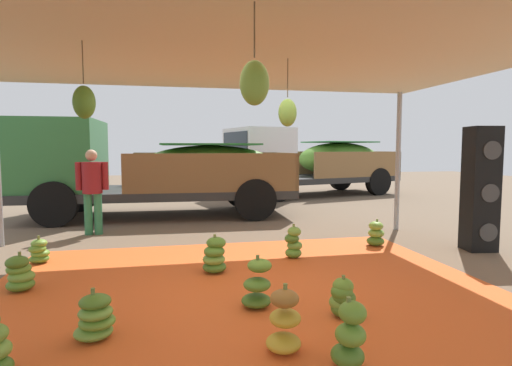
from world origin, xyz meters
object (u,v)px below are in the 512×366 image
banana_bunch_0 (215,256)px  banana_bunch_11 (284,323)px  speaker_stack (481,189)px  banana_bunch_7 (39,252)px  banana_bunch_9 (350,337)px  banana_bunch_2 (95,318)px  worker_0 (92,185)px  banana_bunch_5 (20,274)px  cargo_truck_far (309,161)px  banana_bunch_3 (257,286)px  banana_bunch_8 (376,234)px  banana_bunch_4 (294,243)px  banana_bunch_6 (343,298)px  cargo_truck_main (150,168)px

banana_bunch_0 → banana_bunch_11: bearing=-81.2°
speaker_stack → banana_bunch_7: bearing=175.0°
banana_bunch_9 → speaker_stack: bearing=39.6°
banana_bunch_2 → worker_0: size_ratio=0.27×
banana_bunch_5 → cargo_truck_far: 11.33m
banana_bunch_3 → banana_bunch_9: banana_bunch_3 is taller
banana_bunch_3 → banana_bunch_7: size_ratio=1.39×
banana_bunch_7 → banana_bunch_8: 5.45m
banana_bunch_5 → worker_0: 3.40m
banana_bunch_2 → banana_bunch_4: banana_bunch_4 is taller
banana_bunch_6 → worker_0: size_ratio=0.26×
banana_bunch_0 → worker_0: size_ratio=0.32×
banana_bunch_2 → banana_bunch_5: (-1.11, 1.51, 0.01)m
banana_bunch_11 → speaker_stack: speaker_stack is taller
banana_bunch_4 → worker_0: worker_0 is taller
banana_bunch_3 → banana_bunch_6: 0.90m
cargo_truck_far → speaker_stack: bearing=-89.2°
banana_bunch_9 → worker_0: bearing=116.8°
banana_bunch_11 → banana_bunch_4: bearing=71.7°
banana_bunch_2 → worker_0: bearing=100.1°
banana_bunch_4 → banana_bunch_8: banana_bunch_4 is taller
banana_bunch_11 → speaker_stack: bearing=33.2°
banana_bunch_7 → speaker_stack: speaker_stack is taller
banana_bunch_0 → banana_bunch_3: (0.32, -1.32, 0.01)m
banana_bunch_0 → banana_bunch_9: banana_bunch_9 is taller
banana_bunch_3 → cargo_truck_far: (4.05, 10.13, 0.99)m
banana_bunch_2 → banana_bunch_3: bearing=15.3°
banana_bunch_4 → banana_bunch_7: 3.83m
banana_bunch_0 → worker_0: (-2.10, 3.05, 0.75)m
banana_bunch_0 → cargo_truck_far: (4.38, 8.81, 1.00)m
banana_bunch_7 → banana_bunch_9: 4.94m
banana_bunch_0 → banana_bunch_11: (0.35, -2.29, 0.01)m
banana_bunch_0 → banana_bunch_2: (-1.24, -1.75, -0.04)m
banana_bunch_3 → banana_bunch_4: bearing=62.6°
banana_bunch_0 → banana_bunch_9: (0.78, -2.65, 0.02)m
banana_bunch_4 → banana_bunch_5: bearing=-168.0°
banana_bunch_4 → banana_bunch_0: bearing=-157.6°
banana_bunch_0 → banana_bunch_2: size_ratio=1.16×
banana_bunch_2 → worker_0: (-0.86, 4.80, 0.79)m
banana_bunch_4 → worker_0: size_ratio=0.32×
banana_bunch_11 → banana_bunch_3: bearing=91.8°
banana_bunch_8 → banana_bunch_6: bearing=-123.4°
banana_bunch_2 → banana_bunch_8: (4.18, 2.77, 0.01)m
banana_bunch_3 → banana_bunch_8: 3.51m
banana_bunch_4 → banana_bunch_6: banana_bunch_4 is taller
banana_bunch_5 → worker_0: size_ratio=0.28×
banana_bunch_2 → speaker_stack: 6.18m
banana_bunch_2 → banana_bunch_7: banana_bunch_2 is taller
banana_bunch_9 → cargo_truck_far: 12.05m
banana_bunch_3 → cargo_truck_main: bearing=102.3°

